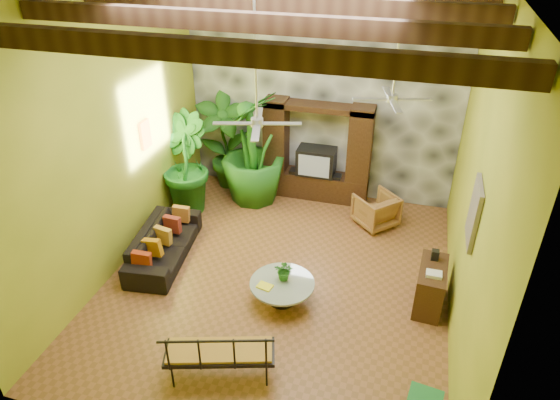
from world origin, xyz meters
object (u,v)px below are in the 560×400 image
(ceiling_fan_back, at_px, (394,86))
(iron_bench, at_px, (217,352))
(tall_plant_c, at_px, (253,149))
(coffee_table, at_px, (282,289))
(side_console, at_px, (430,286))
(entertainment_center, at_px, (317,159))
(wicker_armchair, at_px, (376,210))
(tall_plant_b, at_px, (184,164))
(sofa, at_px, (164,243))
(tall_plant_a, at_px, (224,141))
(ceiling_fan_front, at_px, (257,109))

(ceiling_fan_back, distance_m, iron_bench, 4.93)
(ceiling_fan_back, xyz_separation_m, tall_plant_c, (-2.94, 1.44, -2.13))
(coffee_table, xyz_separation_m, side_console, (2.42, 0.60, 0.14))
(entertainment_center, bearing_deg, side_console, -49.35)
(wicker_armchair, bearing_deg, tall_plant_c, -52.21)
(tall_plant_b, bearing_deg, ceiling_fan_back, -8.57)
(sofa, distance_m, coffee_table, 2.59)
(tall_plant_c, bearing_deg, tall_plant_a, 153.08)
(entertainment_center, xyz_separation_m, ceiling_fan_front, (-0.20, -3.54, 2.44))
(tall_plant_a, relative_size, coffee_table, 2.10)
(side_console, bearing_deg, wicker_armchair, 121.16)
(sofa, relative_size, side_console, 2.23)
(wicker_armchair, height_order, iron_bench, iron_bench)
(tall_plant_a, distance_m, iron_bench, 5.85)
(tall_plant_c, relative_size, side_console, 2.60)
(sofa, distance_m, iron_bench, 3.21)
(ceiling_fan_front, bearing_deg, tall_plant_c, 110.61)
(ceiling_fan_front, xyz_separation_m, iron_bench, (0.00, -1.98, -2.87))
(coffee_table, bearing_deg, entertainment_center, 93.50)
(entertainment_center, height_order, coffee_table, entertainment_center)
(sofa, relative_size, tall_plant_a, 0.94)
(ceiling_fan_front, distance_m, ceiling_fan_back, 2.41)
(entertainment_center, bearing_deg, ceiling_fan_back, -50.43)
(tall_plant_b, xyz_separation_m, coffee_table, (2.88, -2.39, -0.84))
(tall_plant_c, height_order, iron_bench, tall_plant_c)
(ceiling_fan_front, xyz_separation_m, ceiling_fan_back, (1.80, 1.60, 0.00))
(tall_plant_a, bearing_deg, ceiling_fan_front, -60.05)
(iron_bench, bearing_deg, tall_plant_c, 85.82)
(wicker_armchair, distance_m, tall_plant_b, 4.23)
(iron_bench, bearing_deg, ceiling_fan_back, 46.33)
(entertainment_center, height_order, ceiling_fan_back, ceiling_fan_back)
(iron_bench, height_order, side_console, iron_bench)
(tall_plant_a, relative_size, tall_plant_b, 1.06)
(side_console, bearing_deg, coffee_table, -162.35)
(wicker_armchair, relative_size, tall_plant_c, 0.31)
(sofa, distance_m, wicker_armchair, 4.41)
(coffee_table, bearing_deg, tall_plant_a, 123.84)
(coffee_table, relative_size, side_console, 1.13)
(wicker_armchair, height_order, tall_plant_b, tall_plant_b)
(sofa, xyz_separation_m, tall_plant_c, (0.96, 2.60, 0.95))
(ceiling_fan_back, xyz_separation_m, coffee_table, (-1.37, -1.75, -3.15))
(sofa, relative_size, tall_plant_b, 0.99)
(wicker_armchair, xyz_separation_m, coffee_table, (-1.26, -2.85, -0.10))
(ceiling_fan_front, height_order, tall_plant_c, ceiling_fan_front)
(ceiling_fan_back, distance_m, tall_plant_a, 4.79)
(tall_plant_b, distance_m, tall_plant_c, 1.54)
(entertainment_center, xyz_separation_m, tall_plant_a, (-2.20, -0.06, 0.20))
(ceiling_fan_front, relative_size, coffee_table, 1.68)
(entertainment_center, xyz_separation_m, side_console, (2.65, -3.09, -0.57))
(wicker_armchair, distance_m, side_console, 2.54)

